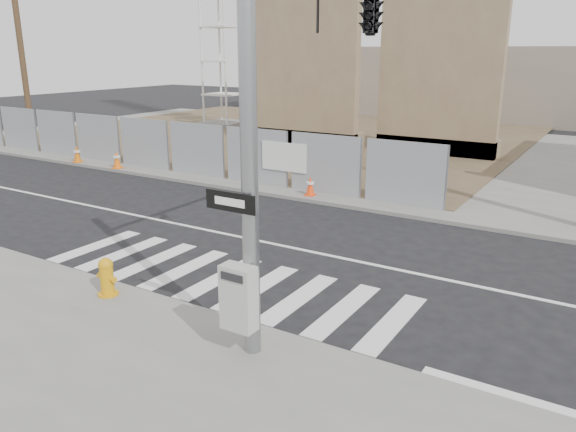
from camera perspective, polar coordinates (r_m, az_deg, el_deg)
The scene contains 12 objects.
ground at distance 14.35m, azimuth -0.73°, elevation -3.02°, with size 100.00×100.00×0.00m, color black.
sidewalk_far at distance 26.85m, azimuth 15.54°, elevation 5.77°, with size 50.00×20.00×0.12m, color slate.
signal_pole at distance 10.50m, azimuth 4.95°, elevation 16.34°, with size 0.96×5.87×7.00m.
chain_link_fence at distance 24.09m, azimuth -14.73°, elevation 7.22°, with size 24.60×0.04×2.00m, color gray.
concrete_wall_left at distance 28.37m, azimuth 1.49°, elevation 13.67°, with size 6.00×1.30×8.00m.
concrete_wall_right at distance 26.69m, azimuth 15.10°, elevation 12.94°, with size 5.50×1.30×8.00m.
utility_pole_left at distance 30.39m, azimuth -25.58°, elevation 15.77°, with size 1.60×0.28×10.00m.
fire_hydrant at distance 11.70m, azimuth -17.94°, elevation -5.89°, with size 0.48×0.45×0.78m.
traffic_cone_a at distance 26.02m, azimuth -20.64°, elevation 5.91°, with size 0.46×0.46×0.72m.
traffic_cone_b at distance 24.14m, azimuth -16.99°, elevation 5.51°, with size 0.45×0.45×0.74m.
traffic_cone_c at distance 22.08m, azimuth -7.82°, elevation 5.08°, with size 0.46×0.46×0.72m.
traffic_cone_d at distance 18.75m, azimuth 2.28°, elevation 3.07°, with size 0.35×0.35×0.65m.
Camera 1 is at (7.24, -11.41, 4.81)m, focal length 35.00 mm.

